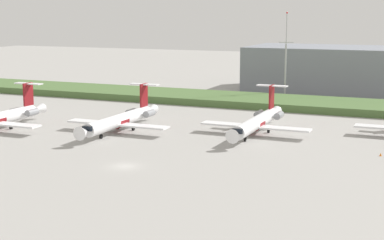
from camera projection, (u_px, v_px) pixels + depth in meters
The scene contains 7 objects.
ground_plane at pixel (196, 133), 123.90m from camera, with size 500.00×500.00×0.00m, color #9E9B96.
grass_berm at pixel (256, 101), 161.91m from camera, with size 320.00×20.00×1.91m, color #4C6B38.
regional_jet_third at pixel (121, 120), 124.66m from camera, with size 22.81×31.00×9.00m.
regional_jet_fourth at pixel (257, 122), 122.16m from camera, with size 22.81×31.00×9.00m.
antenna_mast at pixel (286, 63), 171.15m from camera, with size 4.40×0.50×24.87m.
distant_hangar at pixel (345, 69), 187.74m from camera, with size 59.73×29.82×13.96m, color gray.
safety_cone_front_marker at pixel (381, 154), 103.68m from camera, with size 0.44×0.44×0.55m, color orange.
Camera 1 is at (46.99, -81.97, 24.79)m, focal length 55.54 mm.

